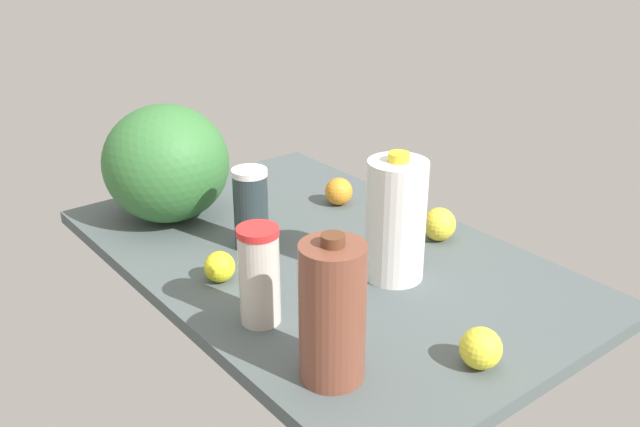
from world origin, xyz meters
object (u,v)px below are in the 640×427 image
at_px(lemon_near_front, 481,348).
at_px(orange_loose, 339,191).
at_px(watermelon, 166,163).
at_px(lemon_beside_bowl, 439,224).
at_px(chocolate_milk_jug, 332,313).
at_px(tumbler_cup, 259,275).
at_px(lemon_far_back, 220,267).
at_px(milk_jug, 396,220).
at_px(shaker_bottle, 251,209).

bearing_deg(lemon_near_front, orange_loose, -20.71).
height_order(watermelon, lemon_beside_bowl, watermelon).
distance_m(chocolate_milk_jug, lemon_beside_bowl, 0.59).
bearing_deg(lemon_beside_bowl, tumbler_cup, 93.62).
height_order(watermelon, lemon_far_back, watermelon).
xyz_separation_m(chocolate_milk_jug, lemon_beside_bowl, (0.25, -0.53, -0.09)).
bearing_deg(milk_jug, tumbler_cup, 84.84).
bearing_deg(orange_loose, milk_jug, 157.13).
height_order(shaker_bottle, lemon_near_front, shaker_bottle).
distance_m(lemon_near_front, orange_loose, 0.75).
bearing_deg(lemon_near_front, tumbler_cup, 31.12).
bearing_deg(tumbler_cup, lemon_beside_bowl, -86.38).
relative_size(shaker_bottle, lemon_far_back, 2.88).
bearing_deg(shaker_bottle, lemon_beside_bowl, -123.61).
xyz_separation_m(lemon_near_front, orange_loose, (0.70, -0.26, -0.00)).
bearing_deg(milk_jug, orange_loose, -22.87).
relative_size(tumbler_cup, watermelon, 0.64).
relative_size(watermelon, lemon_near_front, 4.18).
distance_m(watermelon, lemon_far_back, 0.38).
relative_size(lemon_beside_bowl, orange_loose, 1.09).
bearing_deg(watermelon, milk_jug, -157.98).
xyz_separation_m(chocolate_milk_jug, lemon_far_back, (0.40, -0.02, -0.09)).
bearing_deg(watermelon, shaker_bottle, -164.88).
height_order(shaker_bottle, orange_loose, shaker_bottle).
relative_size(tumbler_cup, orange_loose, 2.70).
bearing_deg(chocolate_milk_jug, milk_jug, -59.76).
relative_size(chocolate_milk_jug, lemon_near_front, 3.60).
relative_size(shaker_bottle, lemon_beside_bowl, 2.41).
bearing_deg(lemon_beside_bowl, lemon_near_front, 141.10).
bearing_deg(chocolate_milk_jug, watermelon, -7.01).
height_order(chocolate_milk_jug, lemon_far_back, chocolate_milk_jug).
xyz_separation_m(watermelon, lemon_near_front, (-0.90, -0.12, -0.11)).
relative_size(milk_jug, lemon_far_back, 4.21).
xyz_separation_m(tumbler_cup, shaker_bottle, (0.28, -0.16, -0.00)).
relative_size(lemon_far_back, lemon_near_front, 0.90).
relative_size(lemon_far_back, orange_loose, 0.91).
distance_m(tumbler_cup, shaker_bottle, 0.32).
relative_size(shaker_bottle, orange_loose, 2.63).
xyz_separation_m(chocolate_milk_jug, watermelon, (0.76, -0.09, 0.02)).
bearing_deg(shaker_bottle, lemon_near_front, -175.29).
relative_size(lemon_near_front, orange_loose, 1.02).
xyz_separation_m(milk_jug, lemon_far_back, (0.21, 0.30, -0.10)).
bearing_deg(shaker_bottle, milk_jug, -152.48).
distance_m(shaker_bottle, milk_jug, 0.35).
distance_m(lemon_beside_bowl, lemon_near_front, 0.50).
xyz_separation_m(tumbler_cup, lemon_far_back, (0.18, -0.02, -0.07)).
xyz_separation_m(chocolate_milk_jug, milk_jug, (0.19, -0.32, 0.01)).
distance_m(tumbler_cup, lemon_near_front, 0.42).
height_order(lemon_far_back, lemon_near_front, lemon_near_front).
bearing_deg(shaker_bottle, chocolate_milk_jug, 161.55).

